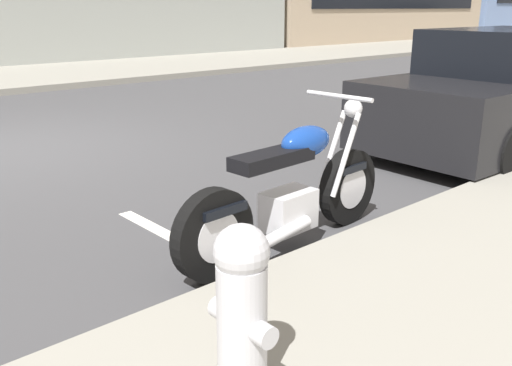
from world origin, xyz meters
TOP-DOWN VIEW (x-y plane):
  - ground_plane at (0.00, 0.00)m, footprint 260.00×260.00m
  - sidewalk_far_curb at (12.00, 7.28)m, footprint 120.00×5.00m
  - parking_stall_stripe at (0.00, -4.18)m, footprint 0.12×2.20m
  - parked_motorcycle at (0.58, -4.60)m, footprint 2.13×0.62m
  - parked_car_far_down_curb at (5.01, -4.15)m, footprint 4.51×1.93m
  - fire_hydrant at (-0.89, -5.76)m, footprint 0.24×0.36m

SIDE VIEW (x-z plane):
  - ground_plane at x=0.00m, z-range 0.00..0.00m
  - parking_stall_stripe at x=0.00m, z-range 0.00..0.01m
  - sidewalk_far_curb at x=12.00m, z-range 0.00..0.14m
  - parked_motorcycle at x=0.58m, z-range -0.13..0.99m
  - fire_hydrant at x=-0.89m, z-range 0.16..0.94m
  - parked_car_far_down_curb at x=5.01m, z-range -0.05..1.45m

